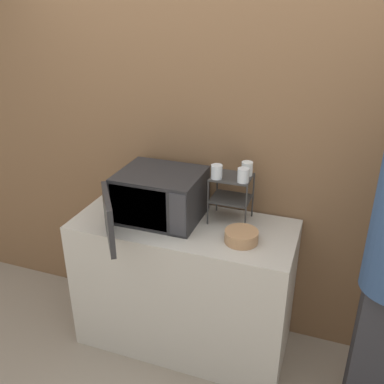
% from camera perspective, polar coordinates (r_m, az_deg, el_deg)
% --- Properties ---
extents(ground_plane, '(12.00, 12.00, 0.00)m').
position_cam_1_polar(ground_plane, '(3.07, -3.18, -22.48)').
color(ground_plane, gray).
extents(wall_back, '(8.00, 0.06, 2.60)m').
position_cam_1_polar(wall_back, '(2.86, 1.28, 5.29)').
color(wall_back, brown).
rests_on(wall_back, ground_plane).
extents(counter, '(1.41, 0.61, 0.94)m').
position_cam_1_polar(counter, '(2.97, -1.06, -12.20)').
color(counter, '#B7B2A8').
rests_on(counter, ground_plane).
extents(microwave, '(0.54, 0.78, 0.31)m').
position_cam_1_polar(microwave, '(2.72, -4.51, -0.54)').
color(microwave, '#262628').
rests_on(microwave, counter).
extents(dish_rack, '(0.25, 0.21, 0.30)m').
position_cam_1_polar(dish_rack, '(2.66, 5.26, 0.39)').
color(dish_rack, '#333333').
rests_on(dish_rack, counter).
extents(glass_front_left, '(0.07, 0.07, 0.09)m').
position_cam_1_polar(glass_front_left, '(2.58, 3.31, 2.73)').
color(glass_front_left, silver).
rests_on(glass_front_left, dish_rack).
extents(glass_back_right, '(0.07, 0.07, 0.09)m').
position_cam_1_polar(glass_back_right, '(2.64, 7.35, 3.12)').
color(glass_back_right, silver).
rests_on(glass_back_right, dish_rack).
extents(glass_front_right, '(0.07, 0.07, 0.09)m').
position_cam_1_polar(glass_front_right, '(2.54, 6.84, 2.23)').
color(glass_front_right, silver).
rests_on(glass_front_right, dish_rack).
extents(bowl, '(0.20, 0.20, 0.07)m').
position_cam_1_polar(bowl, '(2.52, 6.60, -5.91)').
color(bowl, '#AD7F56').
rests_on(bowl, counter).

